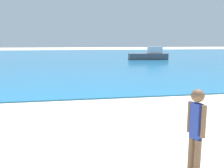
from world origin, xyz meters
TOP-DOWN VIEW (x-y plane):
  - water at (0.00, 40.52)m, footprint 160.00×60.00m
  - person_standing at (1.01, 4.02)m, footprint 0.22×0.36m
  - boat_far at (9.63, 31.48)m, footprint 5.09×2.13m

SIDE VIEW (x-z plane):
  - water at x=0.00m, z-range 0.00..0.06m
  - boat_far at x=9.63m, z-range -0.20..1.48m
  - person_standing at x=1.01m, z-range 0.11..1.75m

